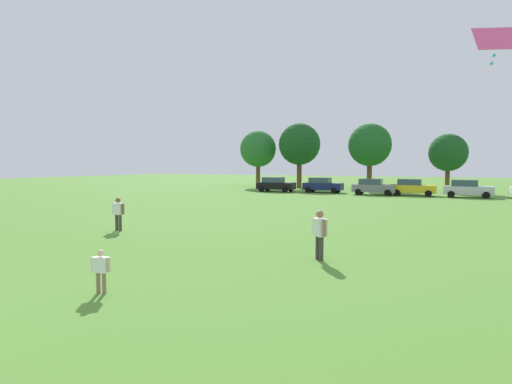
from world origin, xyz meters
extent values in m
plane|color=#568C33|center=(0.00, 30.00, 0.00)|extent=(160.00, 160.00, 0.00)
cylinder|color=#8C7259|center=(2.36, 4.83, 0.26)|extent=(0.10, 0.10, 0.53)
cylinder|color=#8C7259|center=(2.51, 4.87, 0.26)|extent=(0.10, 0.10, 0.53)
cube|color=white|center=(2.43, 4.85, 0.72)|extent=(0.39, 0.28, 0.37)
cylinder|color=beige|center=(2.22, 4.80, 0.73)|extent=(0.08, 0.08, 0.35)
cylinder|color=beige|center=(2.65, 4.90, 0.73)|extent=(0.08, 0.08, 0.35)
sphere|color=beige|center=(2.43, 4.85, 1.00)|extent=(0.17, 0.17, 0.17)
cylinder|color=#3F3833|center=(6.18, 10.61, 0.40)|extent=(0.15, 0.15, 0.81)
cylinder|color=#3F3833|center=(6.35, 10.44, 0.40)|extent=(0.15, 0.15, 0.81)
cube|color=white|center=(6.27, 10.52, 1.09)|extent=(0.59, 0.60, 0.57)
cylinder|color=#936B4C|center=(6.04, 10.76, 1.11)|extent=(0.12, 0.12, 0.54)
cylinder|color=#936B4C|center=(6.50, 10.28, 1.11)|extent=(0.12, 0.12, 0.54)
sphere|color=#936B4C|center=(6.27, 10.52, 1.52)|extent=(0.25, 0.25, 0.25)
cylinder|color=#3F3833|center=(-4.24, 12.38, 0.38)|extent=(0.14, 0.14, 0.77)
cylinder|color=#3F3833|center=(-4.01, 12.37, 0.38)|extent=(0.14, 0.14, 0.77)
cube|color=white|center=(-4.13, 12.37, 1.04)|extent=(0.53, 0.33, 0.55)
cylinder|color=brown|center=(-4.45, 12.40, 1.06)|extent=(0.11, 0.11, 0.51)
cylinder|color=brown|center=(-3.81, 12.35, 1.06)|extent=(0.11, 0.11, 0.51)
sphere|color=brown|center=(-4.13, 12.37, 1.45)|extent=(0.24, 0.24, 0.24)
cube|color=#F24C8C|center=(11.18, 11.29, 6.74)|extent=(1.31, 0.92, 0.76)
sphere|color=#3FBFE5|center=(11.18, 11.29, 6.49)|extent=(0.10, 0.10, 0.10)
sphere|color=#3FBFE5|center=(11.13, 11.29, 6.27)|extent=(0.10, 0.10, 0.10)
sphere|color=#3FBFE5|center=(11.08, 11.29, 6.05)|extent=(0.10, 0.10, 0.10)
cube|color=black|center=(-7.88, 41.46, 0.70)|extent=(4.30, 1.80, 0.76)
cube|color=#334756|center=(-8.23, 41.46, 1.38)|extent=(2.24, 1.58, 0.60)
cylinder|color=black|center=(-6.42, 42.36, 0.32)|extent=(0.64, 0.22, 0.64)
cylinder|color=black|center=(-6.42, 40.56, 0.32)|extent=(0.64, 0.22, 0.64)
cylinder|color=black|center=(-9.34, 42.36, 0.32)|extent=(0.64, 0.22, 0.64)
cylinder|color=black|center=(-9.34, 40.56, 0.32)|extent=(0.64, 0.22, 0.64)
cube|color=#141E4C|center=(-2.56, 42.32, 0.70)|extent=(4.30, 1.80, 0.76)
cube|color=#334756|center=(-2.90, 42.32, 1.38)|extent=(2.24, 1.58, 0.60)
cylinder|color=black|center=(-1.10, 43.22, 0.32)|extent=(0.64, 0.22, 0.64)
cylinder|color=black|center=(-1.10, 41.42, 0.32)|extent=(0.64, 0.22, 0.64)
cylinder|color=black|center=(-4.02, 43.22, 0.32)|extent=(0.64, 0.22, 0.64)
cylinder|color=black|center=(-4.02, 41.42, 0.32)|extent=(0.64, 0.22, 0.64)
cube|color=slate|center=(3.17, 41.23, 0.70)|extent=(4.30, 1.80, 0.76)
cube|color=#334756|center=(2.83, 41.23, 1.38)|extent=(2.24, 1.58, 0.60)
cylinder|color=black|center=(4.63, 42.13, 0.32)|extent=(0.64, 0.22, 0.64)
cylinder|color=black|center=(4.63, 40.33, 0.32)|extent=(0.64, 0.22, 0.64)
cylinder|color=black|center=(1.71, 42.13, 0.32)|extent=(0.64, 0.22, 0.64)
cylinder|color=black|center=(1.71, 40.33, 0.32)|extent=(0.64, 0.22, 0.64)
cube|color=yellow|center=(6.92, 41.76, 0.70)|extent=(4.30, 1.80, 0.76)
cube|color=#334756|center=(6.58, 41.76, 1.38)|extent=(2.24, 1.58, 0.60)
cylinder|color=black|center=(8.39, 42.66, 0.32)|extent=(0.64, 0.22, 0.64)
cylinder|color=black|center=(8.39, 40.86, 0.32)|extent=(0.64, 0.22, 0.64)
cylinder|color=black|center=(5.46, 42.66, 0.32)|extent=(0.64, 0.22, 0.64)
cylinder|color=black|center=(5.46, 40.86, 0.32)|extent=(0.64, 0.22, 0.64)
cube|color=silver|center=(11.85, 41.53, 0.70)|extent=(4.30, 1.80, 0.76)
cube|color=#334756|center=(11.50, 41.53, 1.38)|extent=(2.24, 1.58, 0.60)
cylinder|color=black|center=(13.31, 42.43, 0.32)|extent=(0.64, 0.22, 0.64)
cylinder|color=black|center=(13.31, 40.63, 0.32)|extent=(0.64, 0.22, 0.64)
cylinder|color=black|center=(10.39, 42.43, 0.32)|extent=(0.64, 0.22, 0.64)
cylinder|color=black|center=(10.39, 40.63, 0.32)|extent=(0.64, 0.22, 0.64)
cylinder|color=brown|center=(-13.98, 49.75, 1.59)|extent=(0.58, 0.58, 3.18)
sphere|color=#286B2D|center=(-13.98, 49.75, 5.31)|extent=(5.01, 5.01, 5.01)
cylinder|color=brown|center=(-7.98, 49.92, 1.75)|extent=(0.65, 0.65, 3.50)
sphere|color=#194C1E|center=(-7.98, 49.92, 5.85)|extent=(5.53, 5.53, 5.53)
cylinder|color=brown|center=(1.22, 49.77, 1.67)|extent=(0.61, 0.61, 3.33)
sphere|color=#1E5B23|center=(1.22, 49.77, 5.57)|extent=(5.26, 5.26, 5.26)
cylinder|color=brown|center=(10.03, 49.53, 1.35)|extent=(0.50, 0.50, 2.70)
sphere|color=#194C1E|center=(10.03, 49.53, 4.51)|extent=(4.26, 4.26, 4.26)
camera|label=1|loc=(10.02, -2.49, 3.15)|focal=28.90mm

